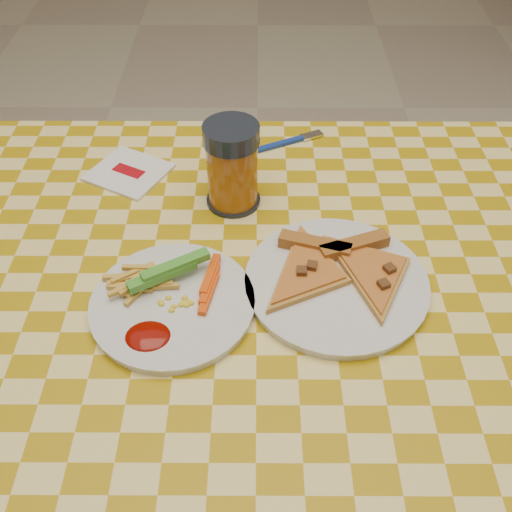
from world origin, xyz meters
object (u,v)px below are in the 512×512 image
object	(u,v)px
table	(256,325)
plate_left	(173,305)
plate_right	(336,284)
drink_glass	(232,167)

from	to	relation	value
table	plate_left	size ratio (longest dim) A/B	5.88
plate_right	drink_glass	bearing A→B (deg)	128.69
plate_left	plate_right	size ratio (longest dim) A/B	0.87
table	plate_left	distance (m)	0.14
plate_left	drink_glass	bearing A→B (deg)	71.76
table	plate_right	distance (m)	0.14
plate_left	drink_glass	distance (m)	0.25
table	drink_glass	world-z (taller)	drink_glass
drink_glass	plate_right	bearing A→B (deg)	-51.31
plate_right	drink_glass	distance (m)	0.25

